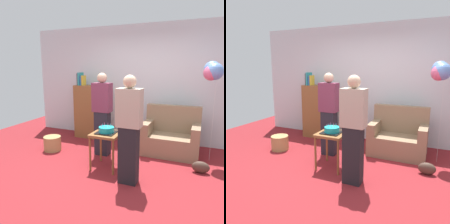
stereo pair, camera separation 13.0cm
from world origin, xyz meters
TOP-DOWN VIEW (x-y plane):
  - ground_plane at (0.00, 0.00)m, footprint 8.00×8.00m
  - wall_back at (0.00, 2.05)m, footprint 6.00×0.10m
  - couch at (0.69, 1.36)m, footprint 1.10×0.70m
  - bookshelf at (-1.30, 1.69)m, footprint 0.80×0.36m
  - side_table at (-0.25, 0.25)m, footprint 0.48×0.48m
  - birthday_cake at (-0.25, 0.25)m, footprint 0.32×0.32m
  - person_blowing_candles at (-0.57, 0.78)m, footprint 0.36×0.22m
  - person_holding_cake at (0.27, -0.08)m, footprint 0.36×0.22m
  - wicker_basket at (-1.64, 0.56)m, footprint 0.36×0.36m
  - handbag at (1.29, 0.66)m, footprint 0.28×0.14m
  - balloon_bunch at (1.36, 1.30)m, footprint 0.34×0.40m

SIDE VIEW (x-z plane):
  - ground_plane at x=0.00m, z-range 0.00..0.00m
  - handbag at x=1.29m, z-range 0.00..0.20m
  - wicker_basket at x=-1.64m, z-range 0.00..0.30m
  - couch at x=0.69m, z-range -0.14..0.82m
  - side_table at x=-0.25m, z-range 0.22..0.85m
  - bookshelf at x=-1.30m, z-range -0.14..1.47m
  - birthday_cake at x=-0.25m, z-range 0.60..0.76m
  - person_blowing_candles at x=-0.57m, z-range 0.02..1.65m
  - person_holding_cake at x=0.27m, z-range 0.02..1.65m
  - wall_back at x=0.00m, z-range 0.00..2.70m
  - balloon_bunch at x=1.36m, z-range 0.74..2.59m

